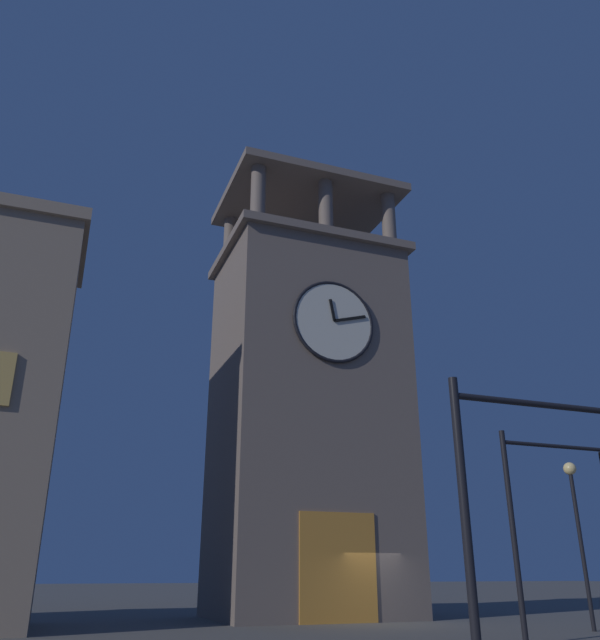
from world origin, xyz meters
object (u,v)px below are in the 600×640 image
clocktower (308,410)px  street_lamp (576,511)px  traffic_signal_near (546,496)px  traffic_signal_mid (525,472)px

clocktower → street_lamp: bearing=125.3°
traffic_signal_near → traffic_signal_mid: size_ratio=1.13×
traffic_signal_mid → traffic_signal_near: bearing=-133.0°
traffic_signal_near → street_lamp: traffic_signal_near is taller
street_lamp → clocktower: bearing=-54.7°
clocktower → traffic_signal_near: bearing=103.7°
clocktower → traffic_signal_near: (-2.87, 11.79, -4.95)m
traffic_signal_near → traffic_signal_mid: (5.76, 6.17, -0.43)m
traffic_signal_near → traffic_signal_mid: traffic_signal_near is taller
traffic_signal_near → traffic_signal_mid: bearing=47.0°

